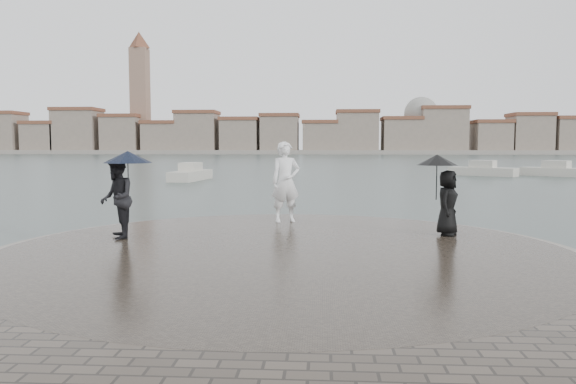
{
  "coord_description": "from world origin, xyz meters",
  "views": [
    {
      "loc": [
        0.8,
        -8.13,
        2.52
      ],
      "look_at": [
        0.0,
        4.8,
        1.45
      ],
      "focal_mm": 35.0,
      "sensor_mm": 36.0,
      "label": 1
    }
  ],
  "objects": [
    {
      "name": "ground",
      "position": [
        0.0,
        0.0,
        0.0
      ],
      "size": [
        400.0,
        400.0,
        0.0
      ],
      "primitive_type": "plane",
      "color": "#2B3835",
      "rests_on": "ground"
    },
    {
      "name": "far_skyline",
      "position": [
        -6.29,
        160.71,
        5.61
      ],
      "size": [
        260.0,
        20.0,
        37.0
      ],
      "color": "gray",
      "rests_on": "ground"
    },
    {
      "name": "statue",
      "position": [
        -0.24,
        7.67,
        1.5
      ],
      "size": [
        0.97,
        0.79,
        2.28
      ],
      "primitive_type": "imported",
      "rotation": [
        0.0,
        0.0,
        0.34
      ],
      "color": "white",
      "rests_on": "quay_tip"
    },
    {
      "name": "visitor_left",
      "position": [
        -3.91,
        4.57,
        1.52
      ],
      "size": [
        1.32,
        1.22,
        2.04
      ],
      "color": "black",
      "rests_on": "quay_tip"
    },
    {
      "name": "kerb_ring",
      "position": [
        0.0,
        3.5,
        0.16
      ],
      "size": [
        12.5,
        12.5,
        0.32
      ],
      "primitive_type": "cylinder",
      "color": "gray",
      "rests_on": "ground"
    },
    {
      "name": "visitor_right",
      "position": [
        3.73,
        5.53,
        1.45
      ],
      "size": [
        1.13,
        1.04,
        1.95
      ],
      "color": "black",
      "rests_on": "quay_tip"
    },
    {
      "name": "boats",
      "position": [
        8.51,
        37.22,
        0.38
      ],
      "size": [
        32.58,
        12.75,
        1.5
      ],
      "color": "beige",
      "rests_on": "ground"
    },
    {
      "name": "quay_tip",
      "position": [
        0.0,
        3.5,
        0.18
      ],
      "size": [
        11.9,
        11.9,
        0.36
      ],
      "primitive_type": "cylinder",
      "color": "#2D261E",
      "rests_on": "ground"
    }
  ]
}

